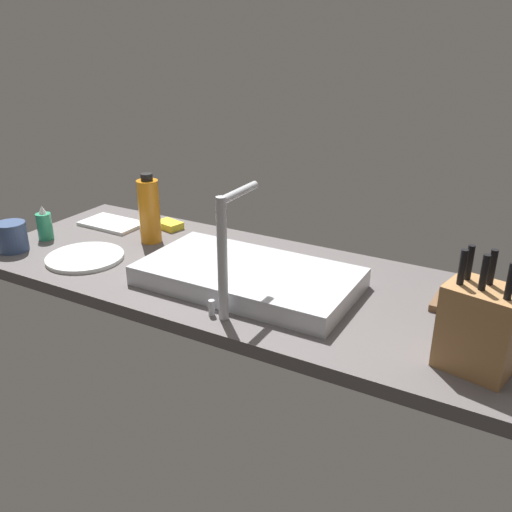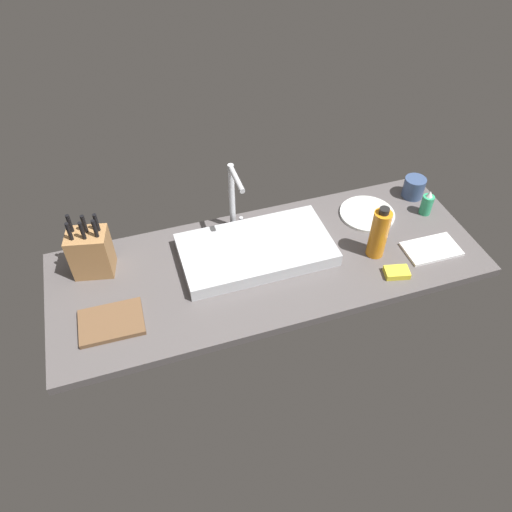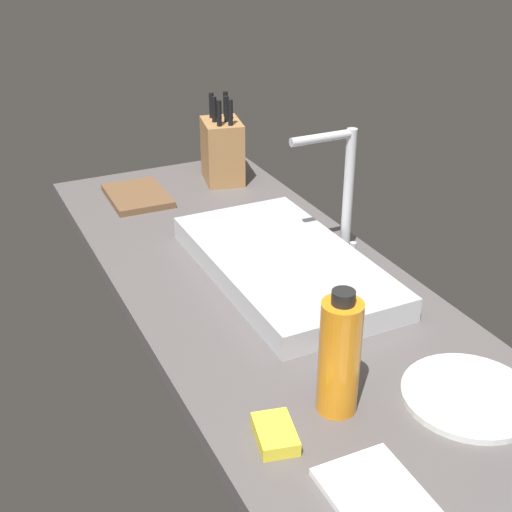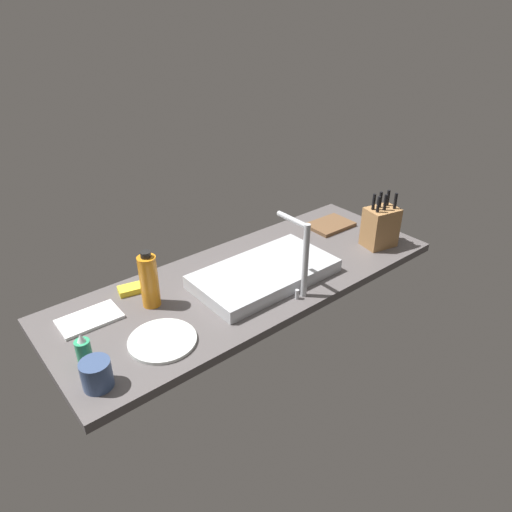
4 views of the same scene
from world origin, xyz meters
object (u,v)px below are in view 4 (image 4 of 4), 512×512
Objects in this scene: soap_bottle at (84,351)px; dinner_plate at (162,340)px; faucet at (302,252)px; dish_towel at (90,319)px; sink_basin at (265,273)px; knife_block at (380,226)px; dish_sponge at (130,289)px; cutting_board at (330,225)px; water_bottle at (149,281)px; coffee_mug at (97,374)px.

soap_bottle is 25.04cm from dinner_plate.
faucet is at bearing 169.57° from soap_bottle.
faucet is 82.33cm from soap_bottle.
sink_basin is at bearing 164.23° from dish_towel.
knife_block is 113.46cm from dish_sponge.
cutting_board is 1.87× the size of soap_bottle.
soap_bottle is at bearing 43.98° from dish_sponge.
water_bottle is at bearing -32.03° from faucet.
knife_block is at bearing 178.69° from dinner_plate.
knife_block is 28.97cm from cutting_board.
coffee_mug is (10.52, 32.74, 3.98)cm from dish_towel.
sink_basin reaches higher than dinner_plate.
dinner_plate is 2.53× the size of coffee_mug.
soap_bottle is 12.02cm from coffee_mug.
water_bottle is at bearing -140.02° from coffee_mug.
sink_basin is 46.99cm from water_bottle.
coffee_mug reaches higher than dish_towel.
soap_bottle is at bearing 25.90° from water_bottle.
cutting_board is (-53.56, -33.35, -17.40)cm from faucet.
coffee_mug reaches higher than dish_sponge.
sink_basin is 59.78cm from cutting_board.
cutting_board is 123.89cm from dish_towel.
knife_block is 2.21× the size of soap_bottle.
water_bottle reaches higher than dish_sponge.
dish_towel is at bearing -26.77° from faucet.
dinner_plate is 34.96cm from dish_sponge.
water_bottle is (48.15, -30.13, -7.71)cm from faucet.
coffee_mug reaches higher than dinner_plate.
knife_block reaches higher than dish_sponge.
water_bottle is 43.07cm from coffee_mug.
sink_basin is 76.13cm from soap_bottle.
water_bottle is at bearing -1.11° from knife_block.
cutting_board is at bearing -148.09° from faucet.
faucet is (-3.82, 16.69, 15.61)cm from sink_basin.
cutting_board is at bearing -72.44° from knife_block.
soap_bottle is 40.80cm from dish_sponge.
cutting_board is (-57.38, -16.66, -1.79)cm from sink_basin.
dinner_plate and dish_towel have the same top height.
faucet is at bearing 31.91° from cutting_board.
cutting_board is at bearing -167.17° from dinner_plate.
cutting_board is 2.41× the size of dish_sponge.
knife_block is at bearing 166.90° from water_bottle.
coffee_mug is 50.38cm from dish_sponge.
dish_towel is 34.62cm from coffee_mug.
dinner_plate is at bearing -167.14° from coffee_mug.
dinner_plate is (-23.85, 6.32, -4.31)cm from soap_bottle.
cutting_board is at bearing -172.05° from soap_bottle.
dish_sponge is (104.22, -9.57, 0.30)cm from cutting_board.
dinner_plate is (109.61, 24.97, -0.30)cm from cutting_board.
faucet is at bearing 102.89° from sink_basin.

